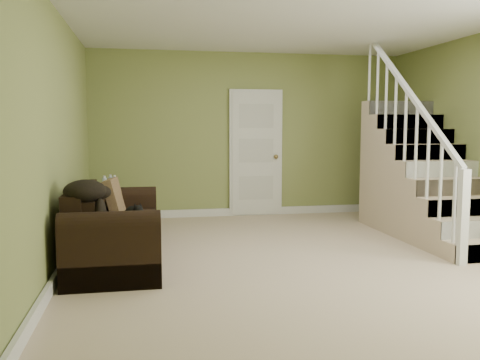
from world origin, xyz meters
name	(u,v)px	position (x,y,z in m)	size (l,w,h in m)	color
floor	(300,257)	(0.00, 0.00, 0.00)	(5.00, 5.50, 0.01)	#C8B090
ceiling	(303,15)	(0.00, 0.00, 2.60)	(5.00, 5.50, 0.01)	white
wall_back	(249,135)	(0.00, 2.75, 1.30)	(5.00, 0.04, 2.60)	#87944F
wall_front	(453,151)	(0.00, -2.75, 1.30)	(5.00, 0.04, 2.60)	#87944F
wall_left	(58,140)	(-2.50, 0.00, 1.30)	(0.04, 5.50, 2.60)	#87944F
baseboard_back	(249,211)	(0.00, 2.72, 0.06)	(5.00, 0.04, 0.12)	white
baseboard_left	(65,263)	(-2.47, 0.00, 0.06)	(0.04, 5.50, 0.12)	white
door	(256,153)	(0.10, 2.71, 1.01)	(0.86, 0.12, 2.02)	white
staircase	(421,185)	(1.99, 0.97, 0.64)	(1.00, 2.51, 2.82)	#C8B090
sofa	(112,233)	(-2.01, 0.17, 0.31)	(0.88, 2.04, 0.81)	black
side_table	(111,210)	(-2.14, 1.91, 0.28)	(0.46, 0.46, 0.77)	black
cat	(134,213)	(-1.79, 0.17, 0.52)	(0.27, 0.42, 0.21)	black
banana	(117,229)	(-1.93, -0.40, 0.46)	(0.05, 0.18, 0.05)	yellow
throw_pillow	(114,197)	(-2.02, 0.79, 0.61)	(0.11, 0.43, 0.43)	#49321D
throw_blanket	(85,191)	(-2.21, -0.39, 0.83)	(0.38, 0.51, 0.21)	black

